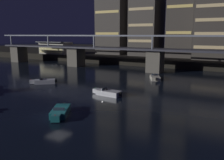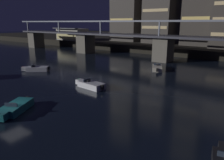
{
  "view_description": "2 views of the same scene",
  "coord_description": "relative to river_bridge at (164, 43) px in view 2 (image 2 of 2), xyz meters",
  "views": [
    {
      "loc": [
        18.09,
        -20.24,
        9.53
      ],
      "look_at": [
        -0.45,
        14.6,
        1.78
      ],
      "focal_mm": 37.31,
      "sensor_mm": 36.0,
      "label": 1
    },
    {
      "loc": [
        20.27,
        -10.17,
        8.88
      ],
      "look_at": [
        3.59,
        12.28,
        1.34
      ],
      "focal_mm": 34.27,
      "sensor_mm": 36.0,
      "label": 2
    }
  ],
  "objects": [
    {
      "name": "tower_west_tall",
      "position": [
        -10.68,
        22.98,
        11.12
      ],
      "size": [
        9.36,
        12.78,
        26.53
      ],
      "color": "#423D38",
      "rests_on": "far_riverbank"
    },
    {
      "name": "speedboat_near_center",
      "position": [
        0.12,
        -36.97,
        -3.78
      ],
      "size": [
        3.5,
        4.9,
        1.16
      ],
      "color": "#196066",
      "rests_on": "ground"
    },
    {
      "name": "speedboat_mid_left",
      "position": [
        3.14,
        -9.77,
        -3.78
      ],
      "size": [
        3.33,
        4.97,
        1.16
      ],
      "color": "beige",
      "rests_on": "ground"
    },
    {
      "name": "ground_plane",
      "position": [
        0.0,
        -37.26,
        -4.2
      ],
      "size": [
        400.0,
        400.0,
        0.0
      ],
      "primitive_type": "plane",
      "color": "black"
    },
    {
      "name": "speedboat_far_left",
      "position": [
        -14.87,
        -24.24,
        -3.78
      ],
      "size": [
        4.61,
        4.13,
        1.16
      ],
      "color": "silver",
      "rests_on": "ground"
    },
    {
      "name": "waterfront_pavilion",
      "position": [
        -43.38,
        11.91,
        0.24
      ],
      "size": [
        12.4,
        7.4,
        4.7
      ],
      "color": "#B2AD9E",
      "rests_on": "far_riverbank"
    },
    {
      "name": "far_riverbank",
      "position": [
        0.0,
        48.01,
        -3.1
      ],
      "size": [
        240.0,
        80.0,
        2.2
      ],
      "primitive_type": "cube",
      "color": "black",
      "rests_on": "ground"
    },
    {
      "name": "speedboat_near_right",
      "position": [
        0.58,
        -26.1,
        -3.78
      ],
      "size": [
        5.23,
        2.11,
        1.16
      ],
      "color": "silver",
      "rests_on": "ground"
    },
    {
      "name": "river_bridge",
      "position": [
        0.0,
        0.0,
        0.0
      ],
      "size": [
        105.77,
        6.4,
        9.38
      ],
      "color": "#605B51",
      "rests_on": "ground"
    }
  ]
}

